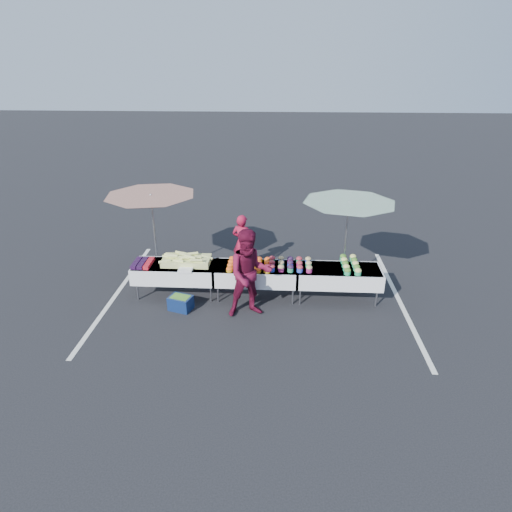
# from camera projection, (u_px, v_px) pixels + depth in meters

# --- Properties ---
(ground) EXTENTS (80.00, 80.00, 0.00)m
(ground) POSITION_uv_depth(u_px,v_px,m) (256.00, 296.00, 9.70)
(ground) COLOR black
(stripe_left) EXTENTS (0.10, 5.00, 0.00)m
(stripe_left) POSITION_uv_depth(u_px,v_px,m) (118.00, 292.00, 9.87)
(stripe_left) COLOR silver
(stripe_left) RESTS_ON ground
(stripe_right) EXTENTS (0.10, 5.00, 0.00)m
(stripe_right) POSITION_uv_depth(u_px,v_px,m) (399.00, 300.00, 9.53)
(stripe_right) COLOR silver
(stripe_right) RESTS_ON ground
(table_left) EXTENTS (1.86, 0.81, 0.75)m
(table_left) POSITION_uv_depth(u_px,v_px,m) (176.00, 271.00, 9.55)
(table_left) COLOR white
(table_left) RESTS_ON ground
(table_center) EXTENTS (1.86, 0.81, 0.75)m
(table_center) POSITION_uv_depth(u_px,v_px,m) (256.00, 273.00, 9.46)
(table_center) COLOR white
(table_center) RESTS_ON ground
(table_right) EXTENTS (1.86, 0.81, 0.75)m
(table_right) POSITION_uv_depth(u_px,v_px,m) (338.00, 275.00, 9.36)
(table_right) COLOR white
(table_right) RESTS_ON ground
(berry_punnets) EXTENTS (0.40, 0.54, 0.08)m
(berry_punnets) POSITION_uv_depth(u_px,v_px,m) (143.00, 263.00, 9.45)
(berry_punnets) COLOR black
(berry_punnets) RESTS_ON table_left
(corn_pile) EXTENTS (1.16, 0.57, 0.26)m
(corn_pile) POSITION_uv_depth(u_px,v_px,m) (186.00, 260.00, 9.47)
(corn_pile) COLOR #DAD96F
(corn_pile) RESTS_ON table_left
(plastic_bags) EXTENTS (0.30, 0.25, 0.05)m
(plastic_bags) POSITION_uv_depth(u_px,v_px,m) (186.00, 270.00, 9.19)
(plastic_bags) COLOR white
(plastic_bags) RESTS_ON table_left
(carrot_bowls) EXTENTS (0.95, 0.69, 0.11)m
(carrot_bowls) POSITION_uv_depth(u_px,v_px,m) (249.00, 264.00, 9.37)
(carrot_bowls) COLOR #C58915
(carrot_bowls) RESTS_ON table_center
(potato_cups) EXTENTS (0.94, 0.58, 0.16)m
(potato_cups) POSITION_uv_depth(u_px,v_px,m) (290.00, 264.00, 9.32)
(potato_cups) COLOR blue
(potato_cups) RESTS_ON table_right
(bean_baskets) EXTENTS (0.36, 0.86, 0.15)m
(bean_baskets) POSITION_uv_depth(u_px,v_px,m) (350.00, 264.00, 9.33)
(bean_baskets) COLOR #279C62
(bean_baskets) RESTS_ON table_right
(vendor) EXTENTS (0.63, 0.53, 1.47)m
(vendor) POSITION_uv_depth(u_px,v_px,m) (242.00, 243.00, 10.65)
(vendor) COLOR maroon
(vendor) RESTS_ON ground
(customer) EXTENTS (1.06, 0.92, 1.88)m
(customer) POSITION_uv_depth(u_px,v_px,m) (250.00, 274.00, 8.63)
(customer) COLOR #5B0D27
(customer) RESTS_ON ground
(umbrella_left) EXTENTS (2.46, 2.46, 2.12)m
(umbrella_left) POSITION_uv_depth(u_px,v_px,m) (151.00, 202.00, 9.76)
(umbrella_left) COLOR black
(umbrella_left) RESTS_ON ground
(umbrella_right) EXTENTS (2.32, 2.32, 2.09)m
(umbrella_right) POSITION_uv_depth(u_px,v_px,m) (349.00, 209.00, 9.36)
(umbrella_right) COLOR black
(umbrella_right) RESTS_ON ground
(storage_bin) EXTENTS (0.55, 0.47, 0.31)m
(storage_bin) POSITION_uv_depth(u_px,v_px,m) (181.00, 303.00, 9.13)
(storage_bin) COLOR #0E1F48
(storage_bin) RESTS_ON ground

